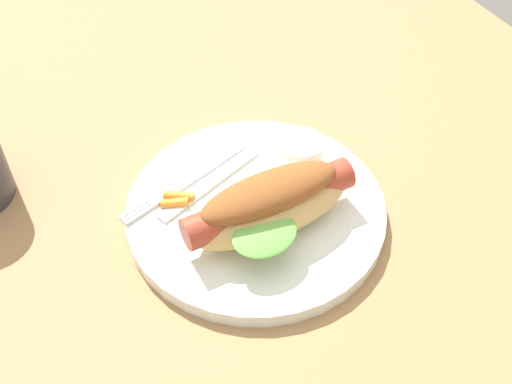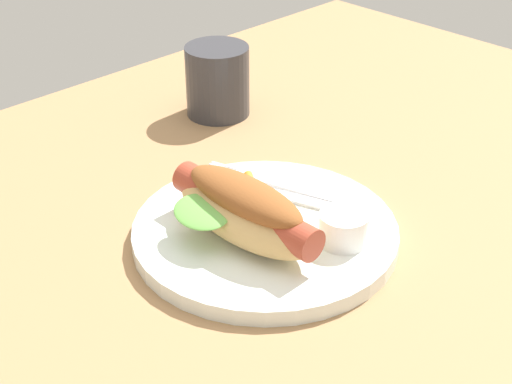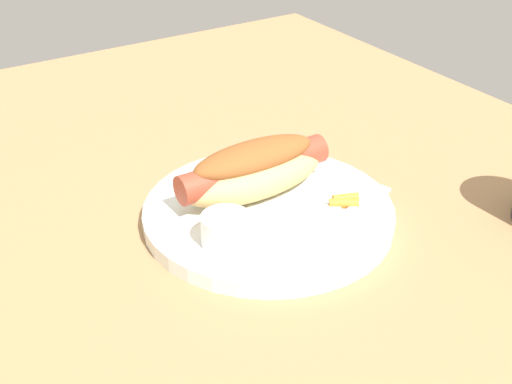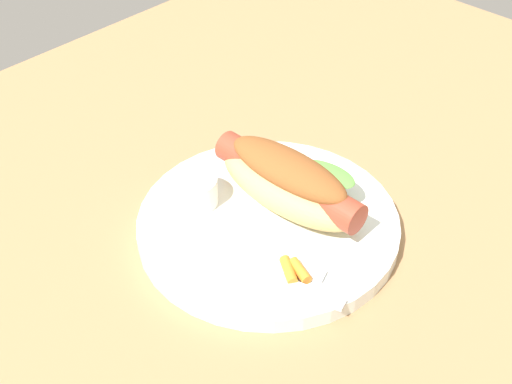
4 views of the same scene
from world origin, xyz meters
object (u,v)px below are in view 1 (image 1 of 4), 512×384
object	(u,v)px
plate	(256,211)
hot_dog	(269,204)
knife	(209,183)
fork	(188,180)
carrot_garnish	(177,200)
sauce_ramekin	(301,152)

from	to	relation	value
plate	hot_dog	size ratio (longest dim) A/B	1.51
plate	knife	world-z (taller)	knife
hot_dog	fork	xyz separation A→B (cm)	(-8.79, -4.50, -2.76)
fork	knife	size ratio (longest dim) A/B	1.16
carrot_garnish	hot_dog	bearing A→B (deg)	45.04
plate	hot_dog	distance (cm)	4.67
plate	fork	size ratio (longest dim) A/B	1.68
fork	carrot_garnish	xyz separation A→B (cm)	(2.20, -2.10, 0.28)
knife	carrot_garnish	xyz separation A→B (cm)	(0.82, -3.82, 0.30)
plate	hot_dog	world-z (taller)	hot_dog
fork	knife	bearing A→B (deg)	125.12
hot_dog	knife	bearing A→B (deg)	-69.87
plate	hot_dog	xyz separation A→B (cm)	(2.76, -0.02, 3.76)
knife	sauce_ramekin	bearing A→B (deg)	151.49
sauce_ramekin	fork	distance (cm)	11.75
plate	hot_dog	bearing A→B (deg)	-0.47
sauce_ramekin	fork	world-z (taller)	sauce_ramekin
hot_dog	sauce_ramekin	size ratio (longest dim) A/B	3.67
plate	carrot_garnish	xyz separation A→B (cm)	(-3.84, -6.63, 1.28)
plate	fork	bearing A→B (deg)	-143.15
hot_dog	carrot_garnish	size ratio (longest dim) A/B	4.62
fork	carrot_garnish	size ratio (longest dim) A/B	4.15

